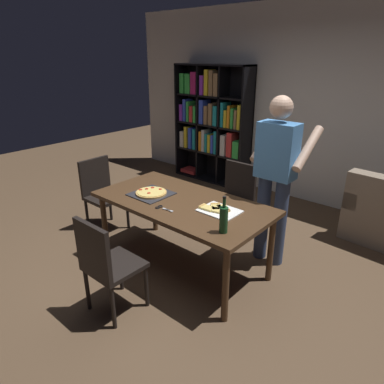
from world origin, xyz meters
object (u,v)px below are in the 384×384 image
Objects in this scene: chair_far_side at (235,196)px; person_serving_pizza at (276,172)px; dining_table at (182,208)px; wine_bottle at (224,219)px; chair_left_end at (101,190)px; kitchen_scissors at (162,208)px; pepperoni_pizza_on_tray at (151,193)px; bookshelf at (212,122)px; chair_near_camera at (106,262)px.

chair_far_side is 0.82m from person_serving_pizza.
dining_table is 5.64× the size of wine_bottle.
person_serving_pizza is at bearing 19.86° from chair_left_end.
person_serving_pizza is 0.99m from wine_bottle.
dining_table is at bearing -90.00° from chair_far_side.
chair_left_end is at bearing 169.33° from kitchen_scissors.
kitchen_scissors is (-0.71, -0.00, -0.11)m from wine_bottle.
chair_left_end is at bearing -160.14° from person_serving_pizza.
person_serving_pizza is (1.99, 0.72, 0.49)m from chair_left_end.
dining_table is at bearing 159.56° from wine_bottle.
pepperoni_pizza_on_tray is (-0.97, -0.80, -0.23)m from person_serving_pizza.
chair_near_camera is at bearing -66.06° from bookshelf.
wine_bottle is at bearing 45.07° from chair_near_camera.
chair_left_end is at bearing 172.95° from wine_bottle.
chair_far_side is (0.00, 0.94, -0.17)m from dining_table.
pepperoni_pizza_on_tray is 1.06m from wine_bottle.
person_serving_pizza reaches higher than pepperoni_pizza_on_tray.
chair_near_camera is 1.84m from person_serving_pizza.
dining_table is 1.39m from chair_left_end.
kitchen_scissors is at bearing -91.08° from chair_far_side.
chair_near_camera is at bearing -67.45° from pepperoni_pizza_on_tray.
chair_left_end is 2.11m from wine_bottle.
chair_far_side is at bearing 34.33° from chair_left_end.
bookshelf reaches higher than kitchen_scissors.
bookshelf is (-0.09, 2.37, 0.51)m from chair_left_end.
bookshelf reaches higher than person_serving_pizza.
bookshelf is 5.15× the size of pepperoni_pizza_on_tray.
chair_near_camera is at bearing -90.00° from dining_table.
wine_bottle is (2.06, -0.25, 0.36)m from chair_left_end.
chair_near_camera is 0.73m from kitchen_scissors.
kitchen_scissors reaches higher than dining_table.
chair_left_end is 1.40m from kitchen_scissors.
chair_near_camera is at bearing -34.33° from chair_left_end.
person_serving_pizza is at bearing 39.43° from pepperoni_pizza_on_tray.
chair_near_camera is at bearing -90.00° from chair_far_side.
chair_near_camera is 1.00× the size of chair_left_end.
person_serving_pizza reaches higher than chair_near_camera.
wine_bottle is (0.07, -0.98, -0.13)m from person_serving_pizza.
wine_bottle is at bearing 0.02° from kitchen_scissors.
bookshelf is (-1.47, 3.31, 0.51)m from chair_near_camera.
dining_table is 1.98× the size of chair_near_camera.
pepperoni_pizza_on_tray is 1.95× the size of kitchen_scissors.
chair_near_camera reaches higher than kitchen_scissors.
person_serving_pizza is at bearing -38.36° from bookshelf.
bookshelf reaches higher than pepperoni_pizza_on_tray.
chair_far_side is 0.51× the size of person_serving_pizza.
person_serving_pizza reaches higher than chair_left_end.
bookshelf reaches higher than chair_left_end.
bookshelf is (-1.47, 1.43, 0.51)m from chair_far_side.
wine_bottle is at bearing -86.11° from person_serving_pizza.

